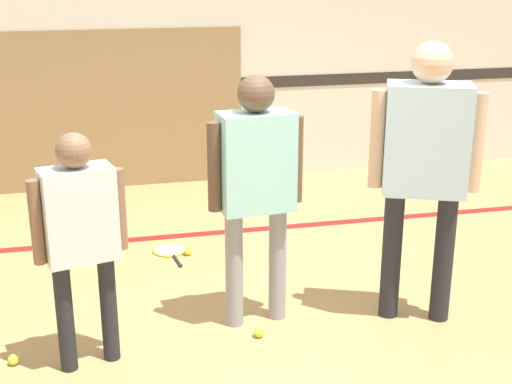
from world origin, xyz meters
The scene contains 11 objects.
ground_plane centered at (0.00, 0.00, 0.00)m, with size 16.00×16.00×0.00m, color tan.
wall_back centered at (0.00, 3.37, 1.60)m, with size 16.00×0.07×3.20m.
wall_panel centered at (-0.62, 3.31, 0.81)m, with size 2.70×0.05×1.61m.
floor_stripe centered at (0.00, 1.77, 0.00)m, with size 14.40×0.10×0.01m.
person_instructor centered at (0.17, 0.17, 1.01)m, with size 0.62×0.30×1.63m.
person_student_left centered at (-0.90, -0.12, 0.87)m, with size 0.52×0.31×1.40m.
person_student_right centered at (1.20, -0.02, 1.12)m, with size 0.65×0.45×1.82m.
racket_spare_on_floor centered at (-0.26, 1.44, 0.01)m, with size 0.32×0.52×0.03m.
tennis_ball_near_instructor centered at (0.13, -0.05, 0.03)m, with size 0.07×0.07×0.07m, color #CCE038.
tennis_ball_by_spare_racket centered at (-0.13, 1.34, 0.03)m, with size 0.07×0.07×0.07m, color #CCE038.
tennis_ball_stray_left centered at (-1.35, -0.04, 0.03)m, with size 0.07×0.07×0.07m, color #CCE038.
Camera 1 is at (-0.78, -3.93, 2.30)m, focal length 50.00 mm.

